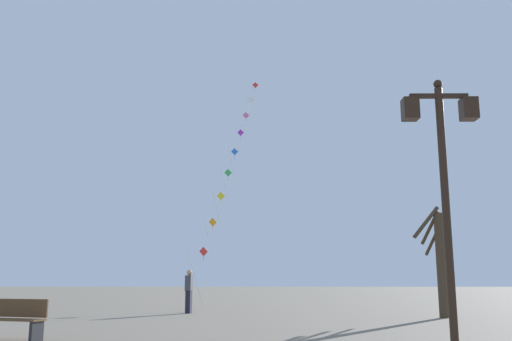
{
  "coord_description": "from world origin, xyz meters",
  "views": [
    {
      "loc": [
        -0.08,
        -2.09,
        1.33
      ],
      "look_at": [
        -0.32,
        23.79,
        6.39
      ],
      "focal_mm": 39.08,
      "sensor_mm": 36.0,
      "label": 1
    }
  ],
  "objects_px": {
    "kite_flyer": "(189,290)",
    "park_bench": "(13,319)",
    "twin_lantern_lamp_post": "(443,161)",
    "kite_train": "(231,163)",
    "bare_tree": "(439,259)"
  },
  "relations": [
    {
      "from": "park_bench",
      "to": "bare_tree",
      "type": "bearing_deg",
      "value": 49.67
    },
    {
      "from": "bare_tree",
      "to": "park_bench",
      "type": "xyz_separation_m",
      "value": [
        -11.87,
        -7.36,
        -1.57
      ]
    },
    {
      "from": "twin_lantern_lamp_post",
      "to": "bare_tree",
      "type": "bearing_deg",
      "value": 73.41
    },
    {
      "from": "bare_tree",
      "to": "park_bench",
      "type": "bearing_deg",
      "value": -148.19
    },
    {
      "from": "park_bench",
      "to": "kite_train",
      "type": "bearing_deg",
      "value": 95.47
    },
    {
      "from": "bare_tree",
      "to": "twin_lantern_lamp_post",
      "type": "bearing_deg",
      "value": -106.59
    },
    {
      "from": "twin_lantern_lamp_post",
      "to": "kite_train",
      "type": "height_order",
      "value": "kite_train"
    },
    {
      "from": "park_bench",
      "to": "kite_flyer",
      "type": "bearing_deg",
      "value": 92.96
    },
    {
      "from": "bare_tree",
      "to": "park_bench",
      "type": "distance_m",
      "value": 14.06
    },
    {
      "from": "twin_lantern_lamp_post",
      "to": "bare_tree",
      "type": "height_order",
      "value": "twin_lantern_lamp_post"
    },
    {
      "from": "kite_flyer",
      "to": "park_bench",
      "type": "xyz_separation_m",
      "value": [
        -2.65,
        -9.95,
        -0.45
      ]
    },
    {
      "from": "twin_lantern_lamp_post",
      "to": "park_bench",
      "type": "height_order",
      "value": "twin_lantern_lamp_post"
    },
    {
      "from": "kite_train",
      "to": "park_bench",
      "type": "relative_size",
      "value": 8.84
    },
    {
      "from": "kite_flyer",
      "to": "bare_tree",
      "type": "distance_m",
      "value": 9.65
    },
    {
      "from": "bare_tree",
      "to": "kite_flyer",
      "type": "bearing_deg",
      "value": 164.32
    }
  ]
}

